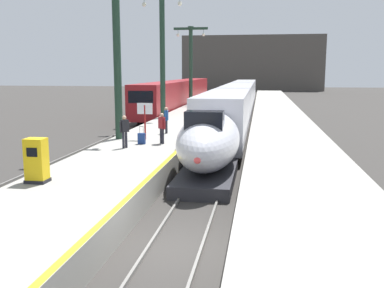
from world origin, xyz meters
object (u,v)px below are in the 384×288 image
Objects in this scene: passenger_near_edge at (162,126)px; rolling_suitcase at (142,138)px; station_column_mid at (117,40)px; passenger_mid_platform at (125,129)px; passenger_far_waiting at (166,118)px; departure_info_board at (145,114)px; regional_train_adjacent at (179,94)px; highspeed_train_main at (237,102)px; ticket_machine_yellow at (37,162)px; station_column_distant at (191,58)px; station_column_far at (162,45)px.

rolling_suitcase is (-1.08, -0.27, -0.69)m from passenger_near_edge.
station_column_mid is 5.73m from passenger_mid_platform.
departure_info_board reaches higher than passenger_far_waiting.
departure_info_board is (1.57, 0.01, -4.20)m from station_column_mid.
regional_train_adjacent is 32.71m from rolling_suitcase.
station_column_mid is 4.49m from departure_info_board.
ticket_machine_yellow is (-5.55, -29.76, -0.16)m from highspeed_train_main.
station_column_distant is 5.36× the size of passenger_mid_platform.
station_column_distant is 4.28× the size of departure_info_board.
station_column_far is at bearing 97.61° from departure_info_board.
regional_train_adjacent is at bearing 99.00° from passenger_near_edge.
station_column_distant is (2.20, -3.98, 4.38)m from regional_train_adjacent.
station_column_mid reaches higher than station_column_distant.
passenger_near_edge and passenger_mid_platform have the same top height.
passenger_far_waiting is (2.28, -24.23, -4.47)m from station_column_distant.
passenger_near_edge is 0.80× the size of departure_info_board.
station_column_mid is 5.64× the size of passenger_mid_platform.
passenger_far_waiting is (4.48, -28.22, -0.09)m from regional_train_adjacent.
rolling_suitcase is at bearing -100.96° from highspeed_train_main.
regional_train_adjacent is at bearing 97.05° from rolling_suitcase.
station_column_far is 12.75m from departure_info_board.
passenger_mid_platform is (1.29, -29.81, -4.47)m from station_column_distant.
station_column_mid reaches higher than passenger_near_edge.
passenger_mid_platform reaches higher than rolling_suitcase.
regional_train_adjacent is (-8.10, 11.35, 0.18)m from highspeed_train_main.
station_column_mid is (2.20, -30.80, 4.63)m from regional_train_adjacent.
regional_train_adjacent reaches higher than passenger_near_edge.
station_column_mid is 5.95× the size of ticket_machine_yellow.
station_column_far is at bearing -127.61° from highspeed_train_main.
station_column_far is (0.00, 11.79, 0.42)m from station_column_mid.
highspeed_train_main is 1.57× the size of regional_train_adjacent.
station_column_distant reaches higher than passenger_near_edge.
passenger_mid_platform is (1.29, -14.78, -5.14)m from station_column_far.
passenger_far_waiting reaches higher than rolling_suitcase.
station_column_distant is 30.17m from passenger_mid_platform.
departure_info_board reaches higher than passenger_mid_platform.
passenger_far_waiting is 13.04m from ticket_machine_yellow.
station_column_far is 10.79m from passenger_far_waiting.
departure_info_board is at bearing 0.37° from station_column_mid.
passenger_mid_platform is 1.59m from rolling_suitcase.
highspeed_train_main is 35.99× the size of ticket_machine_yellow.
passenger_far_waiting is at bearing -80.97° from regional_train_adjacent.
passenger_near_edge is 1.00× the size of passenger_mid_platform.
passenger_near_edge is at bearing -81.00° from regional_train_adjacent.
station_column_mid is 5.64× the size of passenger_far_waiting.
station_column_mid is at bearing 137.74° from rolling_suitcase.
highspeed_train_main is at bearing -51.31° from station_column_distant.
station_column_distant is at bearing 95.38° from passenger_far_waiting.
passenger_near_edge is at bearing 45.00° from passenger_mid_platform.
highspeed_train_main is 5.57× the size of station_column_far.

